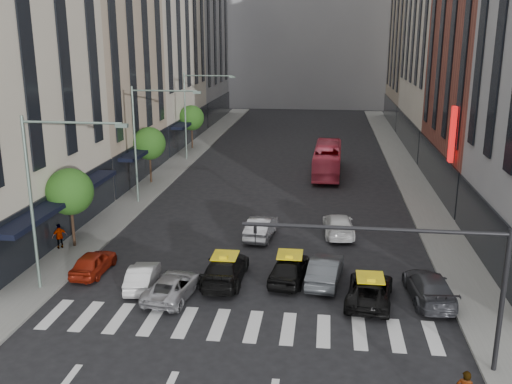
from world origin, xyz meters
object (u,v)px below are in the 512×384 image
(streetlamp_far, at_px, (194,105))
(taxi_left, at_px, (225,269))
(streetlamp_near, at_px, (47,181))
(taxi_center, at_px, (290,268))
(streetlamp_mid, at_px, (146,129))
(car_white_front, at_px, (143,276))
(bus, at_px, (327,160))
(pedestrian_far, at_px, (60,236))
(car_red, at_px, (93,262))

(streetlamp_far, bearing_deg, taxi_left, -74.07)
(streetlamp_near, bearing_deg, streetlamp_far, 90.00)
(taxi_left, bearing_deg, streetlamp_far, -73.76)
(streetlamp_near, relative_size, taxi_left, 1.77)
(streetlamp_far, xyz_separation_m, taxi_center, (11.94, -29.27, -5.16))
(streetlamp_mid, xyz_separation_m, car_white_front, (4.30, -15.03, -5.29))
(bus, relative_size, pedestrian_far, 6.63)
(streetlamp_mid, relative_size, pedestrian_far, 5.76)
(car_red, xyz_separation_m, taxi_left, (7.50, -0.17, 0.09))
(taxi_left, distance_m, bus, 25.78)
(car_red, height_order, taxi_center, taxi_center)
(pedestrian_far, bearing_deg, streetlamp_far, -136.35)
(streetlamp_mid, xyz_separation_m, bus, (13.86, 11.43, -4.46))
(taxi_center, xyz_separation_m, pedestrian_far, (-14.37, 2.75, 0.18))
(streetlamp_near, relative_size, car_white_front, 2.40)
(streetlamp_far, relative_size, taxi_left, 1.77)
(taxi_center, bearing_deg, bus, -86.53)
(taxi_center, bearing_deg, streetlamp_mid, -40.11)
(streetlamp_far, distance_m, bus, 15.26)
(car_red, relative_size, pedestrian_far, 2.42)
(streetlamp_near, relative_size, bus, 0.87)
(streetlamp_mid, bearing_deg, bus, 39.51)
(streetlamp_near, bearing_deg, bus, 63.19)
(streetlamp_near, xyz_separation_m, taxi_center, (11.94, 2.73, -5.16))
(car_white_front, relative_size, pedestrian_far, 2.41)
(taxi_left, relative_size, taxi_center, 1.16)
(streetlamp_far, relative_size, car_red, 2.38)
(car_white_front, distance_m, pedestrian_far, 8.10)
(bus, bearing_deg, streetlamp_mid, 41.07)
(streetlamp_mid, bearing_deg, taxi_center, -48.02)
(taxi_center, distance_m, bus, 24.79)
(car_red, distance_m, bus, 28.16)
(taxi_left, height_order, bus, bus)
(streetlamp_mid, bearing_deg, streetlamp_far, 90.00)
(streetlamp_mid, distance_m, taxi_left, 17.00)
(streetlamp_far, bearing_deg, car_white_front, -82.11)
(streetlamp_far, distance_m, taxi_left, 31.40)
(streetlamp_near, height_order, car_white_front, streetlamp_near)
(streetlamp_mid, distance_m, car_white_front, 16.50)
(streetlamp_far, xyz_separation_m, car_red, (1.01, -29.61, -5.26))
(streetlamp_near, relative_size, streetlamp_mid, 1.00)
(taxi_left, bearing_deg, streetlamp_near, 14.93)
(streetlamp_mid, distance_m, car_red, 14.63)
(streetlamp_near, relative_size, taxi_center, 2.05)
(streetlamp_near, xyz_separation_m, car_white_front, (4.30, 0.97, -5.29))
(bus, bearing_deg, streetlamp_near, 64.75)
(streetlamp_mid, xyz_separation_m, taxi_left, (8.50, -13.78, -5.17))
(car_red, bearing_deg, pedestrian_far, -40.32)
(streetlamp_mid, distance_m, bus, 18.51)
(bus, bearing_deg, car_red, 64.39)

